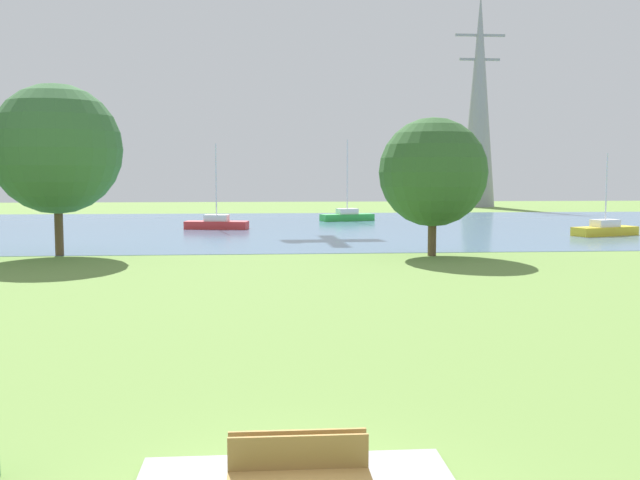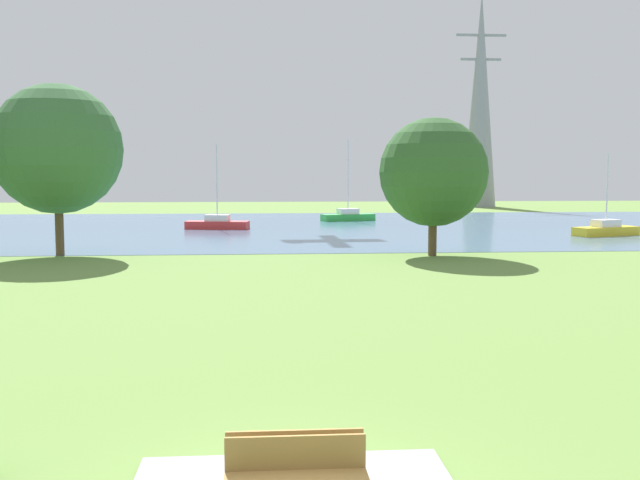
# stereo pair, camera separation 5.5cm
# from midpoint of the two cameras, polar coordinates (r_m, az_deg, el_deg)

# --- Properties ---
(ground_plane) EXTENTS (160.00, 160.00, 0.00)m
(ground_plane) POSITION_cam_midpoint_polar(r_m,az_deg,el_deg) (31.54, -3.78, -2.70)
(ground_plane) COLOR olive
(bench_facing_water) EXTENTS (1.80, 0.48, 0.89)m
(bench_facing_water) POSITION_cam_midpoint_polar(r_m,az_deg,el_deg) (10.27, -1.94, -16.85)
(bench_facing_water) COLOR tan
(bench_facing_water) RESTS_ON concrete_pad
(water_surface) EXTENTS (140.00, 40.00, 0.02)m
(water_surface) POSITION_cam_midpoint_polar(r_m,az_deg,el_deg) (59.40, -4.17, 1.01)
(water_surface) COLOR #557BA0
(water_surface) RESTS_ON ground
(sailboat_red) EXTENTS (4.99, 2.35, 6.54)m
(sailboat_red) POSITION_cam_midpoint_polar(r_m,az_deg,el_deg) (57.55, -7.99, 1.29)
(sailboat_red) COLOR red
(sailboat_red) RESTS_ON water_surface
(sailboat_yellow) EXTENTS (5.02, 3.03, 5.65)m
(sailboat_yellow) POSITION_cam_midpoint_polar(r_m,az_deg,el_deg) (54.72, 21.07, 0.78)
(sailboat_yellow) COLOR yellow
(sailboat_yellow) RESTS_ON water_surface
(sailboat_green) EXTENTS (5.03, 2.85, 7.28)m
(sailboat_green) POSITION_cam_midpoint_polar(r_m,az_deg,el_deg) (66.88, 2.08, 1.88)
(sailboat_green) COLOR green
(sailboat_green) RESTS_ON water_surface
(tree_west_near) EXTENTS (6.74, 6.74, 8.93)m
(tree_west_near) POSITION_cam_midpoint_polar(r_m,az_deg,el_deg) (40.89, -19.68, 6.61)
(tree_west_near) COLOR brown
(tree_west_near) RESTS_ON ground
(tree_east_far) EXTENTS (5.66, 5.66, 7.19)m
(tree_east_far) POSITION_cam_midpoint_polar(r_m,az_deg,el_deg) (38.98, 8.65, 5.18)
(tree_east_far) COLOR brown
(tree_east_far) RESTS_ON ground
(electricity_pylon) EXTENTS (6.40, 4.40, 27.03)m
(electricity_pylon) POSITION_cam_midpoint_polar(r_m,az_deg,el_deg) (97.66, 12.12, 10.48)
(electricity_pylon) COLOR gray
(electricity_pylon) RESTS_ON ground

